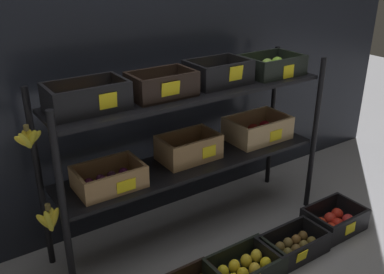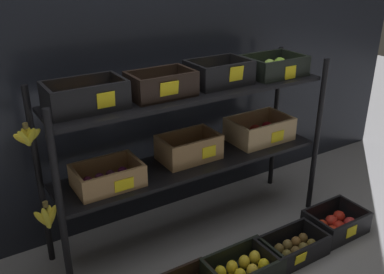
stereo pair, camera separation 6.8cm
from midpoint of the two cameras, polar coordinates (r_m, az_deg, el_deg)
ground_plane at (r=2.60m, az=-0.77°, el=-12.34°), size 10.00×10.00×0.00m
storefront_wall at (r=2.51m, az=-5.75°, el=9.34°), size 3.95×0.12×1.82m
display_rack at (r=2.27m, az=-0.83°, el=2.18°), size 1.67×0.40×1.00m
crate_ground_center_lemon at (r=2.28m, az=6.17°, el=-17.05°), size 0.38×0.24×0.12m
crate_ground_kiwi at (r=2.46m, az=12.43°, el=-14.09°), size 0.38×0.22×0.12m
crate_ground_apple_red at (r=2.71m, az=17.73°, el=-10.64°), size 0.34×0.25×0.13m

